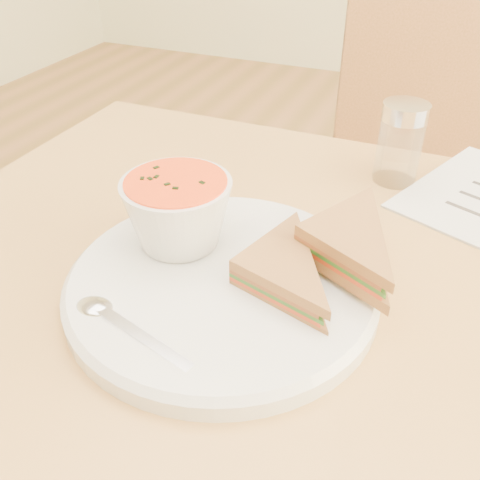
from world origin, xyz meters
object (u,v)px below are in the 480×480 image
at_px(plate, 222,285).
at_px(soup_bowl, 178,216).
at_px(condiment_shaker, 400,143).
at_px(chair_far, 452,245).

bearing_deg(plate, soup_bowl, 152.74).
relative_size(plate, condiment_shaker, 2.87).
xyz_separation_m(plate, soup_bowl, (-0.06, 0.03, 0.04)).
bearing_deg(condiment_shaker, plate, -111.11).
bearing_deg(chair_far, soup_bowl, 44.65).
bearing_deg(soup_bowl, condiment_shaker, 56.29).
bearing_deg(plate, condiment_shaker, 68.89).
height_order(chair_far, plate, chair_far).
distance_m(chair_far, plate, 0.65).
height_order(plate, condiment_shaker, condiment_shaker).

